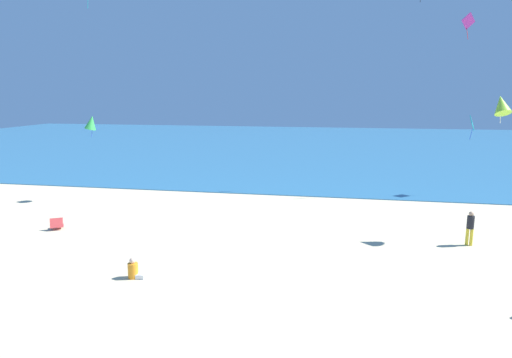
{
  "coord_description": "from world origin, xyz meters",
  "views": [
    {
      "loc": [
        3.01,
        -7.05,
        6.62
      ],
      "look_at": [
        0.0,
        8.74,
        3.56
      ],
      "focal_mm": 31.81,
      "sensor_mm": 36.0,
      "label": 1
    }
  ],
  "objects_px": {
    "beach_chair_far_left": "(57,224)",
    "kite_green": "(91,123)",
    "person_4": "(470,226)",
    "kite_magenta": "(468,21)",
    "kite_teal": "(472,123)",
    "person_5": "(134,270)",
    "kite_lime": "(502,105)"
  },
  "relations": [
    {
      "from": "beach_chair_far_left",
      "to": "person_4",
      "type": "height_order",
      "value": "person_4"
    },
    {
      "from": "beach_chair_far_left",
      "to": "person_4",
      "type": "relative_size",
      "value": 0.54
    },
    {
      "from": "beach_chair_far_left",
      "to": "kite_magenta",
      "type": "distance_m",
      "value": 26.48
    },
    {
      "from": "kite_green",
      "to": "person_5",
      "type": "bearing_deg",
      "value": -54.51
    },
    {
      "from": "kite_magenta",
      "to": "kite_green",
      "type": "bearing_deg",
      "value": -165.38
    },
    {
      "from": "person_4",
      "to": "kite_teal",
      "type": "relative_size",
      "value": 0.99
    },
    {
      "from": "beach_chair_far_left",
      "to": "kite_green",
      "type": "distance_m",
      "value": 7.76
    },
    {
      "from": "kite_teal",
      "to": "kite_magenta",
      "type": "bearing_deg",
      "value": 179.65
    },
    {
      "from": "kite_green",
      "to": "kite_teal",
      "type": "height_order",
      "value": "kite_green"
    },
    {
      "from": "person_5",
      "to": "kite_teal",
      "type": "relative_size",
      "value": 0.49
    },
    {
      "from": "person_4",
      "to": "person_5",
      "type": "distance_m",
      "value": 14.29
    },
    {
      "from": "kite_teal",
      "to": "kite_lime",
      "type": "bearing_deg",
      "value": -97.96
    },
    {
      "from": "person_5",
      "to": "kite_magenta",
      "type": "xyz_separation_m",
      "value": [
        14.65,
        16.8,
        10.67
      ]
    },
    {
      "from": "person_4",
      "to": "person_5",
      "type": "xyz_separation_m",
      "value": [
        -12.9,
        -6.11,
        -0.61
      ]
    },
    {
      "from": "kite_green",
      "to": "kite_lime",
      "type": "relative_size",
      "value": 1.01
    },
    {
      "from": "kite_lime",
      "to": "kite_teal",
      "type": "height_order",
      "value": "kite_lime"
    },
    {
      "from": "kite_teal",
      "to": "kite_green",
      "type": "bearing_deg",
      "value": -165.83
    },
    {
      "from": "kite_green",
      "to": "kite_magenta",
      "type": "bearing_deg",
      "value": 14.62
    },
    {
      "from": "person_4",
      "to": "person_5",
      "type": "height_order",
      "value": "person_4"
    },
    {
      "from": "kite_green",
      "to": "kite_teal",
      "type": "relative_size",
      "value": 0.87
    },
    {
      "from": "person_4",
      "to": "kite_teal",
      "type": "bearing_deg",
      "value": -5.46
    },
    {
      "from": "kite_magenta",
      "to": "kite_lime",
      "type": "bearing_deg",
      "value": -93.56
    },
    {
      "from": "beach_chair_far_left",
      "to": "person_4",
      "type": "xyz_separation_m",
      "value": [
        19.31,
        1.27,
        0.63
      ]
    },
    {
      "from": "beach_chair_far_left",
      "to": "person_4",
      "type": "distance_m",
      "value": 19.36
    },
    {
      "from": "kite_lime",
      "to": "kite_magenta",
      "type": "xyz_separation_m",
      "value": [
        0.59,
        9.47,
        4.84
      ]
    },
    {
      "from": "person_4",
      "to": "kite_green",
      "type": "xyz_separation_m",
      "value": [
        -20.7,
        4.83,
        3.95
      ]
    },
    {
      "from": "kite_teal",
      "to": "person_4",
      "type": "bearing_deg",
      "value": -103.09
    },
    {
      "from": "kite_green",
      "to": "kite_magenta",
      "type": "distance_m",
      "value": 24.0
    },
    {
      "from": "person_4",
      "to": "kite_green",
      "type": "bearing_deg",
      "value": 84.5
    },
    {
      "from": "kite_magenta",
      "to": "kite_teal",
      "type": "height_order",
      "value": "kite_magenta"
    },
    {
      "from": "kite_lime",
      "to": "person_5",
      "type": "bearing_deg",
      "value": -152.48
    },
    {
      "from": "person_4",
      "to": "kite_magenta",
      "type": "bearing_deg",
      "value": -1.67
    }
  ]
}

